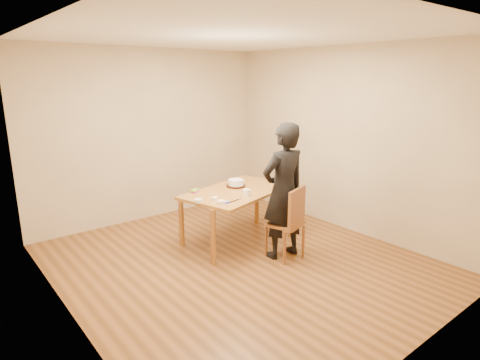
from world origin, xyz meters
TOP-DOWN VIEW (x-y plane):
  - room_shell at (0.00, 0.34)m, footprint 4.00×4.50m
  - dining_table at (0.40, 0.53)m, footprint 1.70×1.26m
  - dining_chair at (0.55, -0.24)m, footprint 0.50×0.50m
  - cake_plate at (0.50, 0.69)m, footprint 0.27×0.27m
  - cake at (0.50, 0.69)m, footprint 0.22×0.22m
  - frosting_dome at (0.50, 0.69)m, footprint 0.22×0.22m
  - frosting_tub at (0.32, 0.24)m, footprint 0.10×0.10m
  - frosting_lid at (-0.07, 0.17)m, footprint 0.09×0.09m
  - frosting_dollop at (-0.07, 0.17)m, footprint 0.04×0.04m
  - ramekin_green at (-0.14, 0.16)m, footprint 0.09×0.09m
  - ramekin_yellow at (-0.11, 0.35)m, footprint 0.08×0.08m
  - ramekin_multi at (-0.33, 0.39)m, footprint 0.09×0.09m
  - candy_box_pink at (-0.11, 0.81)m, footprint 0.14×0.12m
  - candy_box_green at (-0.11, 0.81)m, footprint 0.14×0.10m
  - spatula at (0.04, 0.16)m, footprint 0.16×0.05m
  - person at (0.55, -0.20)m, footprint 0.66×0.47m

SIDE VIEW (x-z plane):
  - dining_chair at x=0.55m, z-range 0.43..0.47m
  - dining_table at x=0.40m, z-range 0.71..0.75m
  - frosting_lid at x=-0.07m, z-range 0.75..0.76m
  - spatula at x=0.04m, z-range 0.75..0.76m
  - candy_box_pink at x=-0.11m, z-range 0.75..0.77m
  - cake_plate at x=0.50m, z-range 0.75..0.77m
  - frosting_dollop at x=-0.07m, z-range 0.76..0.77m
  - ramekin_yellow at x=-0.11m, z-range 0.75..0.79m
  - ramekin_multi at x=-0.33m, z-range 0.75..0.79m
  - ramekin_green at x=-0.14m, z-range 0.75..0.79m
  - candy_box_green at x=-0.11m, z-range 0.77..0.79m
  - frosting_tub at x=0.32m, z-range 0.75..0.84m
  - cake at x=0.50m, z-range 0.77..0.84m
  - frosting_dome at x=0.50m, z-range 0.84..0.87m
  - person at x=0.55m, z-range 0.00..1.73m
  - room_shell at x=0.00m, z-range 0.00..2.70m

